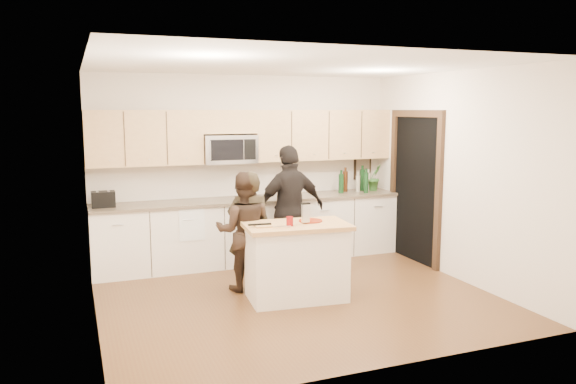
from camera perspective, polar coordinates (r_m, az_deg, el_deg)
name	(u,v)px	position (r m, az deg, el deg)	size (l,w,h in m)	color
floor	(296,297)	(6.79, 0.83, -10.57)	(4.50, 4.50, 0.00)	#51361C
room_shell	(296,151)	(6.44, 0.86, 4.14)	(4.52, 4.02, 2.71)	beige
back_cabinetry	(253,230)	(8.20, -3.60, -3.85)	(4.50, 0.66, 0.94)	silver
upper_cabinetry	(251,135)	(8.17, -3.78, 5.81)	(4.50, 0.33, 0.75)	tan
microwave	(229,149)	(8.05, -6.02, 4.37)	(0.76, 0.41, 0.40)	silver
doorway	(415,182)	(8.34, 12.82, 0.95)	(0.06, 1.25, 2.20)	black
framed_picture	(362,168)	(9.10, 7.57, 2.47)	(0.30, 0.03, 0.38)	black
dish_towel	(190,214)	(7.73, -9.93, -2.23)	(0.34, 0.60, 0.48)	white
island	(296,261)	(6.59, 0.87, -7.03)	(1.26, 0.81, 0.90)	silver
red_plate	(310,221)	(6.62, 2.30, -2.93)	(0.28, 0.28, 0.02)	maroon
box_grater	(306,212)	(6.47, 1.80, -2.07)	(0.10, 0.06, 0.23)	silver
drink_glass	(290,221)	(6.36, 0.17, -2.99)	(0.08, 0.08, 0.11)	maroon
cutting_board	(267,226)	(6.34, -2.10, -3.43)	(0.29, 0.18, 0.02)	tan
tongs	(260,224)	(6.32, -2.90, -3.30)	(0.27, 0.03, 0.02)	black
knife	(282,226)	(6.23, -0.65, -3.51)	(0.21, 0.02, 0.01)	silver
toaster	(103,199)	(7.72, -18.26, -0.70)	(0.30, 0.20, 0.21)	black
bottle_cluster	(356,180)	(8.78, 6.94, 1.22)	(0.61, 0.34, 0.40)	black
orchid	(375,177)	(8.93, 8.79, 1.47)	(0.23, 0.18, 0.42)	#336A2A
woman_left	(249,231)	(6.90, -3.94, -3.94)	(0.54, 0.35, 1.47)	black
woman_center	(244,231)	(6.88, -4.47, -4.01)	(0.71, 0.56, 1.47)	black
woman_right	(290,209)	(7.61, 0.23, -1.75)	(1.02, 0.42, 1.73)	black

